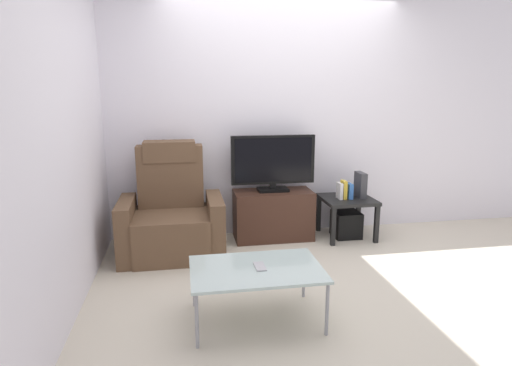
% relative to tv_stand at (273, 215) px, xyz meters
% --- Properties ---
extents(ground_plane, '(6.40, 6.40, 0.00)m').
position_rel_tv_stand_xyz_m(ground_plane, '(0.13, -0.87, -0.26)').
color(ground_plane, beige).
extents(wall_back, '(6.40, 0.06, 2.60)m').
position_rel_tv_stand_xyz_m(wall_back, '(0.13, 0.26, 1.04)').
color(wall_back, silver).
rests_on(wall_back, ground).
extents(wall_side, '(0.06, 4.48, 2.60)m').
position_rel_tv_stand_xyz_m(wall_side, '(-1.75, -0.87, 1.04)').
color(wall_side, silver).
rests_on(wall_side, ground).
extents(tv_stand, '(0.83, 0.40, 0.52)m').
position_rel_tv_stand_xyz_m(tv_stand, '(0.00, 0.00, 0.00)').
color(tv_stand, '#3D2319').
rests_on(tv_stand, ground).
extents(television, '(0.89, 0.20, 0.59)m').
position_rel_tv_stand_xyz_m(television, '(0.00, 0.02, 0.57)').
color(television, black).
rests_on(television, tv_stand).
extents(recliner_armchair, '(0.98, 0.78, 1.08)m').
position_rel_tv_stand_xyz_m(recliner_armchair, '(-1.06, -0.23, 0.11)').
color(recliner_armchair, brown).
rests_on(recliner_armchair, ground).
extents(side_table, '(0.54, 0.54, 0.44)m').
position_rel_tv_stand_xyz_m(side_table, '(0.80, -0.09, 0.11)').
color(side_table, black).
rests_on(side_table, ground).
extents(subwoofer_box, '(0.28, 0.28, 0.28)m').
position_rel_tv_stand_xyz_m(subwoofer_box, '(0.80, -0.09, -0.12)').
color(subwoofer_box, black).
rests_on(subwoofer_box, ground).
extents(book_leftmost, '(0.03, 0.12, 0.17)m').
position_rel_tv_stand_xyz_m(book_leftmost, '(0.70, -0.11, 0.26)').
color(book_leftmost, white).
rests_on(book_leftmost, side_table).
extents(book_middle, '(0.04, 0.12, 0.19)m').
position_rel_tv_stand_xyz_m(book_middle, '(0.74, -0.11, 0.27)').
color(book_middle, gold).
rests_on(book_middle, side_table).
extents(book_rightmost, '(0.05, 0.13, 0.16)m').
position_rel_tv_stand_xyz_m(book_rightmost, '(0.81, -0.11, 0.26)').
color(book_rightmost, '#3366B2').
rests_on(book_rightmost, side_table).
extents(game_console, '(0.07, 0.20, 0.27)m').
position_rel_tv_stand_xyz_m(game_console, '(0.94, -0.08, 0.31)').
color(game_console, '#333338').
rests_on(game_console, side_table).
extents(coffee_table, '(0.90, 0.60, 0.39)m').
position_rel_tv_stand_xyz_m(coffee_table, '(-0.47, -1.63, 0.10)').
color(coffee_table, '#B2C6C1').
rests_on(coffee_table, ground).
extents(cell_phone, '(0.07, 0.15, 0.01)m').
position_rel_tv_stand_xyz_m(cell_phone, '(-0.44, -1.62, 0.13)').
color(cell_phone, '#B7B7BC').
rests_on(cell_phone, coffee_table).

